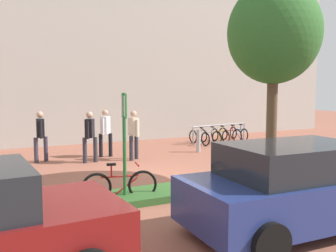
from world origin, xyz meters
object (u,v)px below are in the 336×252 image
parking_sign_post (124,131)px  car_navy_sedan (300,187)px  tree_sidewalk (274,34)px  bike_rack_cluster (220,135)px  bollard_steel (198,141)px  person_suited_navy (90,133)px  person_shirt_blue (105,130)px  person_shirt_white (134,132)px  bike_at_sign (120,185)px  person_suited_dark (40,133)px

parking_sign_post → car_navy_sedan: bearing=-52.9°
tree_sidewalk → car_navy_sedan: size_ratio=1.20×
tree_sidewalk → parking_sign_post: (-4.15, 0.00, -2.32)m
tree_sidewalk → parking_sign_post: size_ratio=2.19×
bike_rack_cluster → bollard_steel: (-2.30, -1.86, 0.10)m
person_suited_navy → person_shirt_blue: bearing=45.1°
tree_sidewalk → person_shirt_white: 5.76m
bike_at_sign → car_navy_sedan: car_navy_sedan is taller
bike_at_sign → bollard_steel: size_ratio=1.84×
bike_at_sign → person_shirt_white: (2.07, 4.35, 0.63)m
parking_sign_post → bike_rack_cluster: parking_sign_post is taller
person_shirt_white → person_suited_dark: size_ratio=1.00×
bike_at_sign → person_shirt_white: person_shirt_white is taller
person_suited_dark → bike_rack_cluster: bearing=8.2°
tree_sidewalk → parking_sign_post: bearing=179.9°
bollard_steel → person_suited_dark: person_suited_dark is taller
car_navy_sedan → person_suited_navy: bearing=102.6°
bollard_steel → person_suited_navy: 4.36m
bike_at_sign → person_suited_navy: size_ratio=0.96×
bike_rack_cluster → person_suited_navy: person_suited_navy is taller
bike_at_sign → bike_rack_cluster: bike_at_sign is taller
bike_at_sign → person_suited_dark: bearing=99.3°
bike_at_sign → bollard_steel: 6.78m
tree_sidewalk → person_shirt_white: size_ratio=3.06×
bike_rack_cluster → bollard_steel: bollard_steel is taller
person_shirt_blue → bollard_steel: bearing=-10.9°
bike_at_sign → person_suited_navy: (0.58, 4.57, 0.63)m
person_suited_dark → person_suited_navy: bearing=-29.1°
tree_sidewalk → bike_at_sign: (-4.22, 0.12, -3.54)m
person_shirt_white → person_suited_dark: bearing=160.8°
tree_sidewalk → bike_rack_cluster: size_ratio=1.65×
parking_sign_post → car_navy_sedan: size_ratio=0.55×
bollard_steel → car_navy_sedan: size_ratio=0.21×
tree_sidewalk → bike_at_sign: 5.51m
tree_sidewalk → parking_sign_post: tree_sidewalk is taller
bike_at_sign → person_suited_navy: person_suited_navy is taller
bike_rack_cluster → car_navy_sedan: bearing=-117.3°
car_navy_sedan → bike_at_sign: bearing=126.9°
bike_at_sign → person_suited_navy: bearing=82.8°
parking_sign_post → bike_at_sign: parking_sign_post is taller
person_shirt_blue → person_suited_dark: bearing=179.5°
person_suited_dark → tree_sidewalk: bearing=-47.2°
tree_sidewalk → bollard_steel: tree_sidewalk is taller
bike_rack_cluster → tree_sidewalk: bearing=-114.2°
bollard_steel → person_suited_dark: (-5.79, 0.70, 0.53)m
tree_sidewalk → bike_rack_cluster: (2.99, 6.67, -3.55)m
bollard_steel → person_shirt_blue: (-3.54, 0.68, 0.53)m
tree_sidewalk → car_navy_sedan: 4.70m
parking_sign_post → person_suited_dark: (-0.96, 5.50, -0.59)m
person_suited_dark → bike_at_sign: bearing=-80.7°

